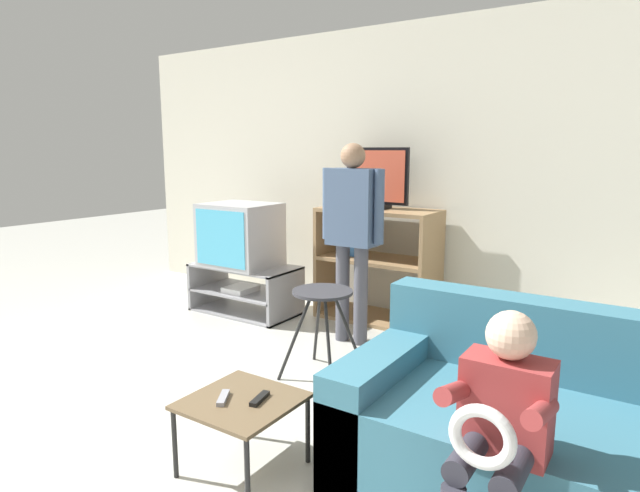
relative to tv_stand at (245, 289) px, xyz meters
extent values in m
cube|color=silver|center=(1.24, 0.81, 1.08)|extent=(6.40, 0.06, 2.60)
cube|color=#939399|center=(0.00, 0.00, -0.21)|extent=(0.99, 0.53, 0.02)
cube|color=#939399|center=(0.00, 0.00, -0.02)|extent=(0.96, 0.53, 0.02)
cube|color=#939399|center=(0.00, 0.00, 0.22)|extent=(0.99, 0.53, 0.02)
cube|color=#939399|center=(-0.48, 0.00, 0.00)|extent=(0.03, 0.53, 0.45)
cube|color=#939399|center=(0.48, 0.00, 0.00)|extent=(0.03, 0.53, 0.45)
cube|color=white|center=(0.00, -0.06, 0.02)|extent=(0.24, 0.28, 0.05)
cube|color=#B2B2B7|center=(-0.03, -0.01, 0.52)|extent=(0.65, 0.54, 0.58)
cube|color=#4CB7E0|center=(-0.03, -0.28, 0.52)|extent=(0.57, 0.01, 0.50)
cube|color=#9E7A51|center=(0.63, 0.49, 0.28)|extent=(0.03, 0.50, 1.00)
cube|color=#9E7A51|center=(1.64, 0.49, 0.28)|extent=(0.03, 0.50, 1.00)
cube|color=#9E7A51|center=(1.13, 0.49, -0.21)|extent=(0.98, 0.50, 0.03)
cube|color=#9E7A51|center=(1.13, 0.49, 0.33)|extent=(0.98, 0.50, 0.03)
cube|color=#9E7A51|center=(1.13, 0.49, 0.77)|extent=(0.98, 0.50, 0.03)
cube|color=#3870B7|center=(0.95, 0.41, 0.46)|extent=(0.18, 0.04, 0.22)
cube|color=black|center=(1.11, 0.50, 0.80)|extent=(0.21, 0.20, 0.04)
cube|color=black|center=(1.11, 0.50, 1.07)|extent=(0.59, 0.04, 0.49)
cube|color=#D8593F|center=(1.11, 0.48, 1.07)|extent=(0.54, 0.01, 0.44)
cylinder|color=black|center=(1.27, -0.95, 0.07)|extent=(0.18, 0.18, 0.59)
cylinder|color=black|center=(1.54, -0.95, 0.07)|extent=(0.18, 0.18, 0.59)
cylinder|color=black|center=(1.27, -0.69, 0.07)|extent=(0.18, 0.18, 0.59)
cylinder|color=black|center=(1.54, -0.69, 0.07)|extent=(0.18, 0.18, 0.59)
cylinder|color=#333338|center=(1.41, -0.82, 0.37)|extent=(0.40, 0.40, 0.02)
cube|color=brown|center=(1.68, -1.92, 0.13)|extent=(0.49, 0.49, 0.02)
cylinder|color=black|center=(1.46, -2.15, -0.05)|extent=(0.02, 0.02, 0.34)
cylinder|color=black|center=(1.90, -2.15, -0.05)|extent=(0.02, 0.02, 0.34)
cylinder|color=black|center=(1.46, -1.70, -0.05)|extent=(0.02, 0.02, 0.34)
cylinder|color=black|center=(1.90, -1.70, -0.05)|extent=(0.02, 0.02, 0.34)
cube|color=black|center=(1.76, -1.89, 0.15)|extent=(0.07, 0.15, 0.02)
cube|color=gray|center=(1.61, -1.98, 0.15)|extent=(0.11, 0.14, 0.02)
cube|color=teal|center=(3.03, -1.46, 0.01)|extent=(1.90, 0.92, 0.46)
cube|color=teal|center=(3.03, -1.09, 0.42)|extent=(1.90, 0.20, 0.36)
cube|color=teal|center=(2.19, -1.46, 0.07)|extent=(0.22, 0.92, 0.58)
cylinder|color=#4C4C56|center=(1.15, -0.13, 0.17)|extent=(0.11, 0.11, 0.78)
cylinder|color=#4C4C56|center=(1.31, -0.13, 0.17)|extent=(0.11, 0.11, 0.78)
cube|color=#475B7A|center=(1.23, -0.13, 0.86)|extent=(0.38, 0.20, 0.59)
cylinder|color=#475B7A|center=(1.00, -0.13, 0.87)|extent=(0.08, 0.08, 0.56)
cylinder|color=#475B7A|center=(1.46, -0.13, 0.87)|extent=(0.08, 0.08, 0.56)
sphere|color=#A37A5B|center=(1.23, -0.13, 1.25)|extent=(0.19, 0.19, 0.19)
cylinder|color=#2D2D38|center=(2.78, -2.01, 0.28)|extent=(0.09, 0.30, 0.09)
cylinder|color=#2D2D38|center=(2.93, -2.01, 0.28)|extent=(0.09, 0.30, 0.09)
cube|color=#993333|center=(2.86, -1.86, 0.41)|extent=(0.30, 0.17, 0.35)
cylinder|color=#993333|center=(2.72, -1.99, 0.48)|extent=(0.06, 0.31, 0.14)
cylinder|color=#993333|center=(2.99, -1.99, 0.48)|extent=(0.06, 0.31, 0.14)
sphere|color=beige|center=(2.86, -1.86, 0.67)|extent=(0.17, 0.17, 0.17)
torus|color=white|center=(2.86, -2.14, 0.42)|extent=(0.21, 0.04, 0.21)
camera|label=1|loc=(3.27, -3.67, 1.29)|focal=30.00mm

